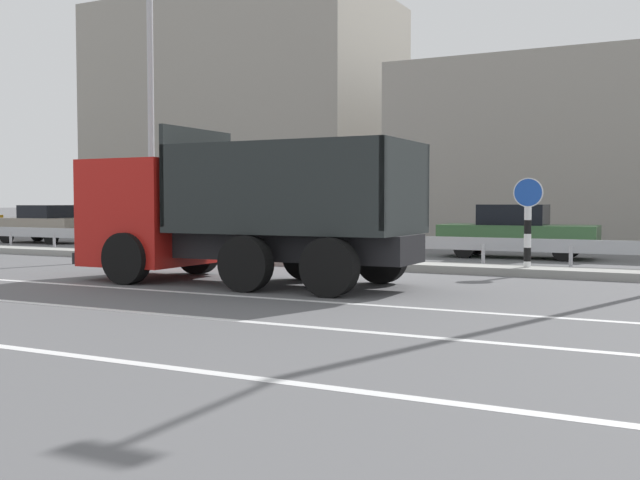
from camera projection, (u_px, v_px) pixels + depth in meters
name	position (u px, v px, depth m)	size (l,w,h in m)	color
ground_plane	(363.00, 275.00, 16.94)	(320.00, 320.00, 0.00)	#565659
lane_strip_0	(196.00, 293.00, 13.55)	(70.77, 0.16, 0.01)	silver
lane_strip_1	(106.00, 309.00, 11.50)	(70.77, 0.16, 0.01)	silver
median_island	(390.00, 265.00, 18.40)	(38.93, 1.10, 0.18)	gray
median_guardrail	(404.00, 244.00, 19.27)	(70.77, 0.09, 0.78)	#9EA0A5
dump_truck	(208.00, 220.00, 15.52)	(7.12, 2.77, 3.17)	red
median_road_sign	(528.00, 225.00, 16.84)	(0.66, 0.16, 2.20)	white
street_lamp_1	(148.00, 57.00, 21.20)	(0.71, 1.86, 10.59)	#ADADB2
parked_car_2	(44.00, 224.00, 30.05)	(3.89, 1.90, 1.52)	gray
parked_car_3	(158.00, 229.00, 27.32)	(4.23, 2.25, 1.30)	silver
parked_car_4	(315.00, 229.00, 24.70)	(4.49, 2.09, 1.47)	navy
parked_car_5	(517.00, 232.00, 22.03)	(4.55, 1.91, 1.58)	#335B33
background_building_0	(246.00, 120.00, 42.95)	(16.34, 9.82, 12.73)	gray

